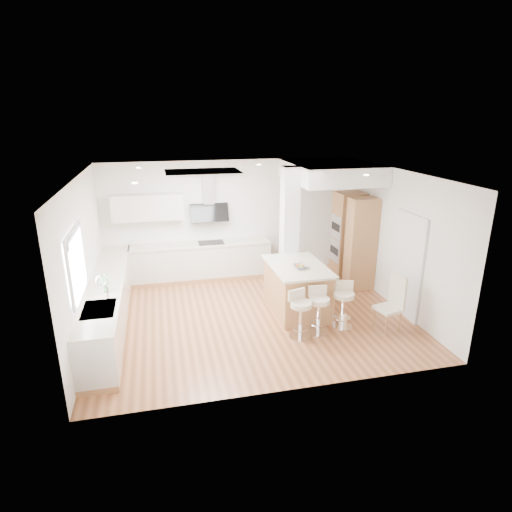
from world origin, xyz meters
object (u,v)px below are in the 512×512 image
object	(u,v)px
bar_stool_a	(300,312)
bar_stool_b	(319,308)
bar_stool_c	(343,302)
dining_chair	(393,301)
peninsula	(297,288)

from	to	relation	value
bar_stool_a	bar_stool_b	xyz separation A→B (m)	(0.38, 0.10, -0.01)
bar_stool_c	dining_chair	world-z (taller)	dining_chair
bar_stool_c	bar_stool_b	bearing A→B (deg)	-148.23
bar_stool_a	dining_chair	bearing A→B (deg)	-20.07
peninsula	bar_stool_a	bearing A→B (deg)	-106.08
bar_stool_c	bar_stool_a	bearing A→B (deg)	-146.90
peninsula	dining_chair	xyz separation A→B (m)	(1.46, -1.17, 0.08)
bar_stool_a	bar_stool_b	world-z (taller)	bar_stool_a
bar_stool_b	dining_chair	xyz separation A→B (m)	(1.36, -0.20, 0.08)
bar_stool_b	bar_stool_c	size ratio (longest dim) A/B	0.99
bar_stool_b	peninsula	bearing A→B (deg)	101.03
peninsula	bar_stool_c	xyz separation A→B (m)	(0.62, -0.87, 0.00)
bar_stool_c	dining_chair	bearing A→B (deg)	0.41
bar_stool_b	bar_stool_a	bearing A→B (deg)	-159.75
bar_stool_a	dining_chair	world-z (taller)	dining_chair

